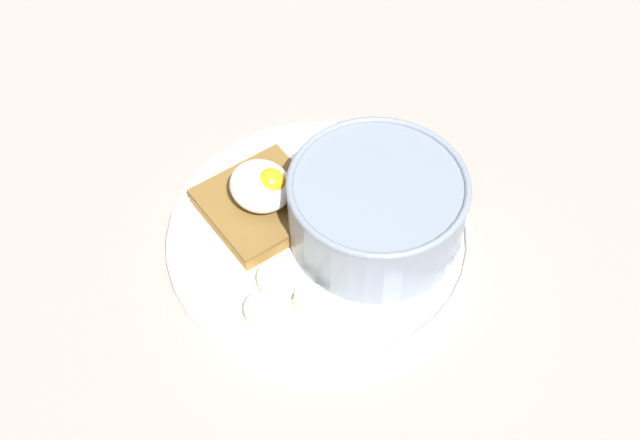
% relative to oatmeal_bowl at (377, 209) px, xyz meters
% --- Properties ---
extents(ground_plane, '(1.20, 1.20, 0.02)m').
position_rel_oatmeal_bowl_xyz_m(ground_plane, '(0.03, 0.03, -0.05)').
color(ground_plane, gray).
rests_on(ground_plane, ground).
extents(plate, '(0.26, 0.26, 0.02)m').
position_rel_oatmeal_bowl_xyz_m(plate, '(0.03, 0.03, -0.03)').
color(plate, white).
rests_on(plate, ground_plane).
extents(oatmeal_bowl, '(0.15, 0.15, 0.07)m').
position_rel_oatmeal_bowl_xyz_m(oatmeal_bowl, '(0.00, 0.00, 0.00)').
color(oatmeal_bowl, slate).
rests_on(oatmeal_bowl, plate).
extents(toast_slice, '(0.11, 0.11, 0.02)m').
position_rel_oatmeal_bowl_xyz_m(toast_slice, '(0.09, 0.05, -0.02)').
color(toast_slice, brown).
rests_on(toast_slice, plate).
extents(poached_egg, '(0.08, 0.05, 0.04)m').
position_rel_oatmeal_bowl_xyz_m(poached_egg, '(0.08, 0.05, 0.00)').
color(poached_egg, white).
rests_on(poached_egg, toast_slice).
extents(banana_slice_front, '(0.05, 0.05, 0.01)m').
position_rel_oatmeal_bowl_xyz_m(banana_slice_front, '(0.02, 0.09, -0.03)').
color(banana_slice_front, '#EEEBC3').
rests_on(banana_slice_front, plate).
extents(banana_slice_left, '(0.04, 0.04, 0.02)m').
position_rel_oatmeal_bowl_xyz_m(banana_slice_left, '(-0.01, 0.09, -0.03)').
color(banana_slice_left, beige).
rests_on(banana_slice_left, plate).
extents(banana_slice_back, '(0.04, 0.04, 0.02)m').
position_rel_oatmeal_bowl_xyz_m(banana_slice_back, '(0.01, 0.12, -0.02)').
color(banana_slice_back, beige).
rests_on(banana_slice_back, plate).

